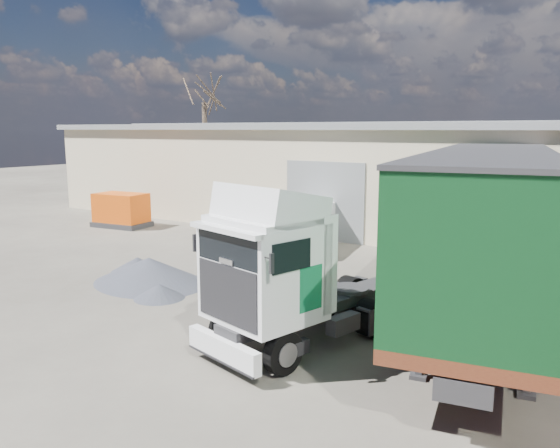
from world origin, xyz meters
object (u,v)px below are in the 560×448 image
Objects in this scene: bare_tree at (204,90)px; box_trailer at (489,218)px; tractor_unit at (289,279)px; orange_skip at (121,212)px; panel_van at (300,228)px.

box_trailer is at bearing -34.13° from bare_tree.
tractor_unit is 18.15m from orange_skip.
bare_tree is 21.55m from panel_van.
tractor_unit is 2.03× the size of orange_skip.
bare_tree is 1.57× the size of tractor_unit.
panel_van is at bearing 142.29° from box_trailer.
panel_van is at bearing -5.75° from orange_skip.
panel_van is 1.57× the size of orange_skip.
panel_van is at bearing -37.52° from bare_tree.
box_trailer is 2.93× the size of panel_van.
bare_tree is 2.03× the size of panel_van.
box_trailer is at bearing -39.05° from panel_van.
tractor_unit is 5.80m from box_trailer.
bare_tree is 30.96m from tractor_unit.
tractor_unit is 10.46m from panel_van.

